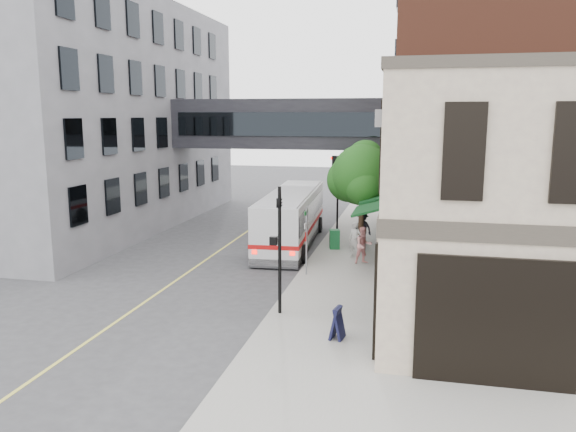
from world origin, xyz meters
The scene contains 17 objects.
ground centered at (0.00, 0.00, 0.00)m, with size 120.00×120.00×0.00m, color #38383A.
sidewalk_main centered at (2.00, 14.00, 0.07)m, with size 4.00×60.00×0.15m, color gray.
corner_building centered at (8.97, 2.00, 4.21)m, with size 10.19×8.12×8.45m.
brick_building centered at (9.98, 15.00, 6.99)m, with size 13.76×18.00×14.00m.
opposite_building centered at (-17.00, 16.00, 7.00)m, with size 14.00×24.00×14.00m, color slate.
skyway_bridge centered at (-3.00, 18.00, 6.50)m, with size 14.00×3.18×3.00m.
traffic_signal_near centered at (0.37, 2.00, 2.98)m, with size 0.44×0.22×4.60m.
traffic_signal_far centered at (0.26, 17.00, 3.34)m, with size 0.53×0.28×4.50m.
street_sign_pole centered at (0.39, 7.00, 1.93)m, with size 0.08×0.75×3.00m.
street_tree centered at (2.19, 13.22, 3.91)m, with size 3.80×3.20×5.60m.
lane_marking centered at (-5.00, 10.00, 0.01)m, with size 0.12×40.00×0.01m, color #D8CC4C.
bus centered at (-1.61, 13.12, 1.61)m, with size 3.08×10.82×2.88m.
pedestrian_a centered at (2.15, 10.43, 1.03)m, with size 0.64×0.42×1.76m, color beige.
pedestrian_b centered at (2.67, 9.41, 1.02)m, with size 0.85×0.66×1.74m, color pink.
pedestrian_c centered at (2.25, 13.53, 1.02)m, with size 1.13×0.65×1.75m, color black.
newspaper_box centered at (0.94, 12.03, 0.66)m, with size 0.51×0.45×1.01m, color #155F2D.
sandwich_board centered at (2.69, 0.14, 0.66)m, with size 0.37×0.57×1.02m, color black.
Camera 1 is at (4.82, -16.37, 7.03)m, focal length 35.00 mm.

